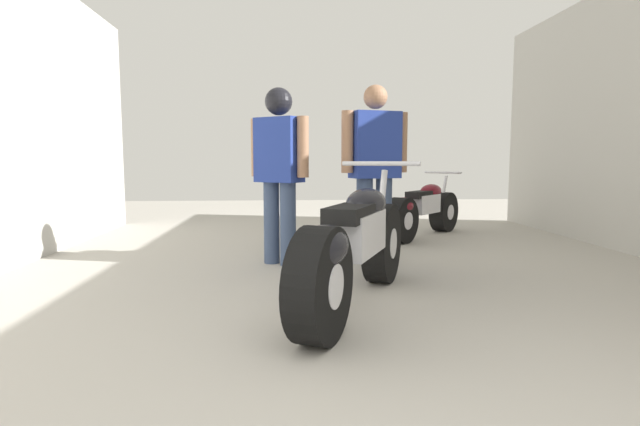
# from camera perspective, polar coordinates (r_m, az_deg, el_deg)

# --- Properties ---
(ground_plane) EXTENTS (16.18, 16.18, 0.00)m
(ground_plane) POSITION_cam_1_polar(r_m,az_deg,el_deg) (4.28, 3.71, -7.31)
(ground_plane) COLOR #A8A399
(motorcycle_maroon_cruiser) EXTENTS (1.07, 1.99, 0.98)m
(motorcycle_maroon_cruiser) POSITION_cam_1_polar(r_m,az_deg,el_deg) (3.32, 4.03, -3.89)
(motorcycle_maroon_cruiser) COLOR black
(motorcycle_maroon_cruiser) RESTS_ON ground_plane
(motorcycle_black_naked) EXTENTS (1.33, 1.47, 0.84)m
(motorcycle_black_naked) POSITION_cam_1_polar(r_m,az_deg,el_deg) (6.52, 11.71, 0.29)
(motorcycle_black_naked) COLOR black
(motorcycle_black_naked) RESTS_ON ground_plane
(mechanic_in_blue) EXTENTS (0.68, 0.35, 1.70)m
(mechanic_in_blue) POSITION_cam_1_polar(r_m,az_deg,el_deg) (4.80, 6.29, 5.68)
(mechanic_in_blue) COLOR #384766
(mechanic_in_blue) RESTS_ON ground_plane
(mechanic_with_helmet) EXTENTS (0.58, 0.47, 1.66)m
(mechanic_with_helmet) POSITION_cam_1_polar(r_m,az_deg,el_deg) (4.70, -4.71, 6.11)
(mechanic_with_helmet) COLOR #384766
(mechanic_with_helmet) RESTS_ON ground_plane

